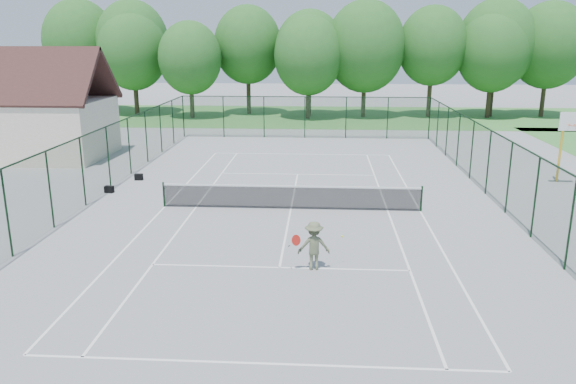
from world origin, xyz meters
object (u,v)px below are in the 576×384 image
object	(u,v)px
tennis_net	(291,196)
tennis_player	(314,246)
basketball_goal	(567,133)
sports_bag_a	(109,189)

from	to	relation	value
tennis_net	tennis_player	xyz separation A→B (m)	(1.08, -6.43, 0.21)
basketball_goal	tennis_net	bearing A→B (deg)	-158.77
tennis_net	tennis_player	distance (m)	6.52
tennis_net	sports_bag_a	world-z (taller)	tennis_net
sports_bag_a	basketball_goal	bearing A→B (deg)	18.38
sports_bag_a	tennis_player	size ratio (longest dim) A/B	0.23
basketball_goal	sports_bag_a	bearing A→B (deg)	-172.11
basketball_goal	tennis_player	bearing A→B (deg)	-136.50
sports_bag_a	tennis_player	bearing A→B (deg)	-30.51
tennis_net	sports_bag_a	size ratio (longest dim) A/B	27.10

